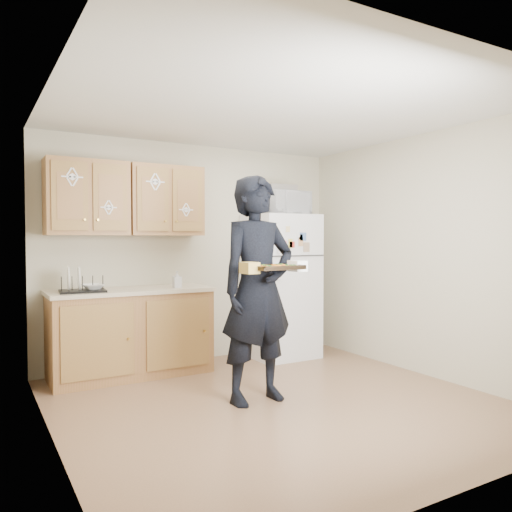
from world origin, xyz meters
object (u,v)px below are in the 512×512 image
object	(u,v)px
baking_tray	(274,268)
microwave	(287,203)
refrigerator	(281,286)
person	(258,289)
dish_rack	(82,283)

from	to	relation	value
baking_tray	microwave	size ratio (longest dim) A/B	0.83
refrigerator	person	world-z (taller)	person
refrigerator	microwave	xyz separation A→B (m)	(0.05, -0.05, 0.99)
baking_tray	microwave	xyz separation A→B (m)	(1.15, 1.55, 0.66)
microwave	baking_tray	bearing A→B (deg)	-127.18
person	baking_tray	distance (m)	0.36
baking_tray	dish_rack	size ratio (longest dim) A/B	0.99
microwave	person	bearing A→B (deg)	-132.69
person	baking_tray	bearing A→B (deg)	-97.71
refrigerator	microwave	bearing A→B (deg)	-44.67
person	microwave	bearing A→B (deg)	44.16
person	microwave	xyz separation A→B (m)	(1.13, 1.25, 0.86)
refrigerator	baking_tray	world-z (taller)	refrigerator
baking_tray	microwave	distance (m)	2.04
baking_tray	person	bearing A→B (deg)	82.29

